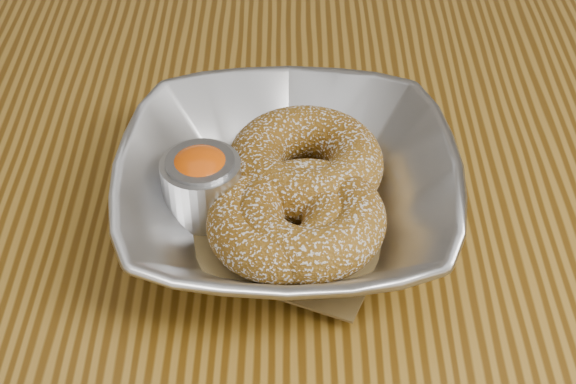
{
  "coord_description": "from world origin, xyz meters",
  "views": [
    {
      "loc": [
        -0.05,
        -0.49,
        1.17
      ],
      "look_at": [
        -0.05,
        -0.05,
        0.78
      ],
      "focal_mm": 55.0,
      "sensor_mm": 36.0,
      "label": 1
    }
  ],
  "objects_px": {
    "donut_front": "(280,223)",
    "donut_extra": "(308,219)",
    "serving_bowl": "(288,194)",
    "donut_back": "(305,163)",
    "ramekin": "(202,183)",
    "table": "(355,271)"
  },
  "relations": [
    {
      "from": "table",
      "to": "donut_front",
      "type": "relative_size",
      "value": 12.53
    },
    {
      "from": "donut_extra",
      "to": "donut_front",
      "type": "bearing_deg",
      "value": -170.45
    },
    {
      "from": "serving_bowl",
      "to": "donut_back",
      "type": "distance_m",
      "value": 0.03
    },
    {
      "from": "donut_front",
      "to": "ramekin",
      "type": "bearing_deg",
      "value": 148.54
    },
    {
      "from": "donut_extra",
      "to": "ramekin",
      "type": "bearing_deg",
      "value": 157.44
    },
    {
      "from": "donut_back",
      "to": "donut_extra",
      "type": "xyz_separation_m",
      "value": [
        0.0,
        -0.06,
        -0.0
      ]
    },
    {
      "from": "table",
      "to": "serving_bowl",
      "type": "height_order",
      "value": "serving_bowl"
    },
    {
      "from": "donut_front",
      "to": "donut_back",
      "type": "bearing_deg",
      "value": 73.86
    },
    {
      "from": "donut_extra",
      "to": "ramekin",
      "type": "height_order",
      "value": "ramekin"
    },
    {
      "from": "serving_bowl",
      "to": "donut_extra",
      "type": "xyz_separation_m",
      "value": [
        0.01,
        -0.02,
        0.0
      ]
    },
    {
      "from": "table",
      "to": "ramekin",
      "type": "height_order",
      "value": "ramekin"
    },
    {
      "from": "table",
      "to": "donut_back",
      "type": "xyz_separation_m",
      "value": [
        -0.04,
        -0.02,
        0.13
      ]
    },
    {
      "from": "ramekin",
      "to": "donut_extra",
      "type": "bearing_deg",
      "value": -22.56
    },
    {
      "from": "serving_bowl",
      "to": "ramekin",
      "type": "relative_size",
      "value": 4.25
    },
    {
      "from": "donut_front",
      "to": "ramekin",
      "type": "relative_size",
      "value": 1.78
    },
    {
      "from": "table",
      "to": "donut_back",
      "type": "height_order",
      "value": "donut_back"
    },
    {
      "from": "table",
      "to": "donut_front",
      "type": "distance_m",
      "value": 0.16
    },
    {
      "from": "donut_extra",
      "to": "serving_bowl",
      "type": "bearing_deg",
      "value": 118.07
    },
    {
      "from": "donut_back",
      "to": "ramekin",
      "type": "relative_size",
      "value": 2.02
    },
    {
      "from": "donut_front",
      "to": "donut_extra",
      "type": "relative_size",
      "value": 0.93
    },
    {
      "from": "ramekin",
      "to": "serving_bowl",
      "type": "bearing_deg",
      "value": -5.29
    },
    {
      "from": "donut_back",
      "to": "donut_extra",
      "type": "bearing_deg",
      "value": -89.06
    }
  ]
}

